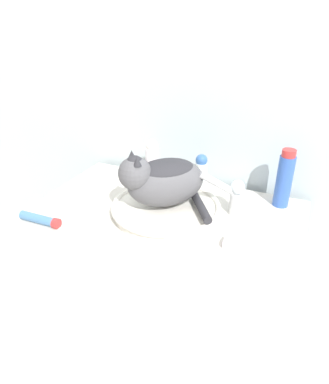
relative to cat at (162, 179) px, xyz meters
name	(u,v)px	position (x,y,z in m)	size (l,w,h in m)	color
wall_back	(200,101)	(0.00, 0.37, 0.18)	(8.00, 0.05, 2.40)	silver
vanity_counter	(166,302)	(0.00, 0.03, -0.58)	(0.94, 0.57, 0.88)	beige
sink_basin	(166,208)	(0.01, 0.01, -0.11)	(0.38, 0.38, 0.04)	white
cat	(162,179)	(0.00, 0.00, 0.00)	(0.33, 0.30, 0.20)	#56565B
faucet	(232,194)	(0.22, 0.10, -0.06)	(0.15, 0.09, 0.16)	silver
lotion_bottle_white	(152,161)	(-0.15, 0.24, -0.05)	(0.06, 0.06, 0.18)	silver
deodorant_stick	(201,173)	(0.06, 0.24, -0.06)	(0.05, 0.05, 0.15)	silver
shampoo_bottle_tall	(284,179)	(0.37, 0.24, -0.03)	(0.06, 0.06, 0.21)	#335BB7
cream_tube	(40,219)	(-0.35, -0.21, -0.12)	(0.15, 0.04, 0.03)	#4C7FB2
soap_bar	(235,244)	(0.28, -0.08, -0.12)	(0.07, 0.05, 0.02)	silver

